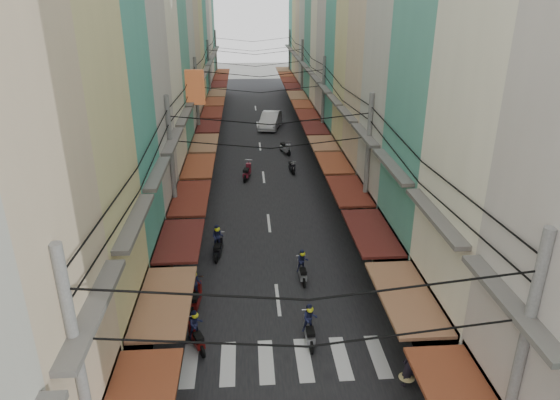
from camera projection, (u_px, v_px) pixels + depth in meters
name	position (u px, v px, depth m)	size (l,w,h in m)	color
ground	(275.00, 276.00, 23.98)	(160.00, 160.00, 0.00)	slate
road	(261.00, 153.00, 42.41)	(10.00, 80.00, 0.02)	black
sidewalk_left	(184.00, 155.00, 41.98)	(3.00, 80.00, 0.06)	gray
sidewalk_right	(336.00, 151.00, 42.82)	(3.00, 80.00, 0.06)	gray
crosswalk	(285.00, 360.00, 18.45)	(7.55, 2.40, 0.01)	silver
building_row_left	(148.00, 37.00, 34.98)	(7.80, 67.67, 23.70)	#B8B6A8
building_row_right	(370.00, 41.00, 36.04)	(7.80, 68.98, 22.59)	teal
utility_poles	(262.00, 85.00, 35.29)	(10.20, 66.13, 8.20)	gray
white_car	(270.00, 128.00, 50.35)	(5.70, 2.24, 2.01)	silver
bicycle	(385.00, 258.00, 25.68)	(0.58, 1.55, 1.07)	black
moving_scooters	(252.00, 241.00, 26.25)	(6.18, 26.51, 1.92)	black
parked_scooters	(374.00, 307.00, 20.84)	(13.12, 12.72, 1.01)	black
pedestrians	(196.00, 251.00, 24.25)	(10.48, 18.44, 2.19)	#241F29
market_umbrella	(420.00, 245.00, 22.83)	(2.08, 2.08, 2.19)	#B2B2B7
traffic_sign	(400.00, 256.00, 21.21)	(0.10, 0.68, 3.08)	gray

